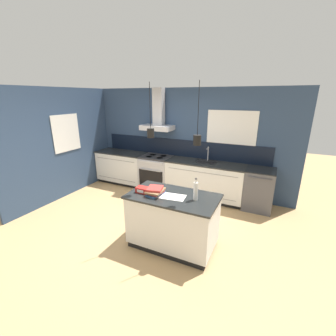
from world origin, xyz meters
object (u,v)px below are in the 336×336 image
(dishwasher, at_px, (259,189))
(book_stack, at_px, (155,191))
(oven_range, at_px, (156,173))
(bottle_on_island, at_px, (196,191))
(red_supply_box, at_px, (142,190))

(dishwasher, distance_m, book_stack, 2.59)
(oven_range, xyz_separation_m, book_stack, (1.12, -2.10, 0.52))
(bottle_on_island, height_order, red_supply_box, bottle_on_island)
(dishwasher, height_order, book_stack, book_stack)
(oven_range, bearing_deg, red_supply_box, -67.08)
(bottle_on_island, xyz_separation_m, red_supply_box, (-0.87, -0.11, -0.10))
(book_stack, xyz_separation_m, red_supply_box, (-0.23, -0.01, -0.02))
(oven_range, distance_m, red_supply_box, 2.34)
(book_stack, bearing_deg, bottle_on_island, 8.44)
(oven_range, height_order, book_stack, book_stack)
(red_supply_box, bearing_deg, oven_range, 112.92)
(dishwasher, xyz_separation_m, bottle_on_island, (-0.79, -2.01, 0.60))
(dishwasher, bearing_deg, book_stack, -124.23)
(bottle_on_island, height_order, book_stack, bottle_on_island)
(bottle_on_island, distance_m, red_supply_box, 0.88)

